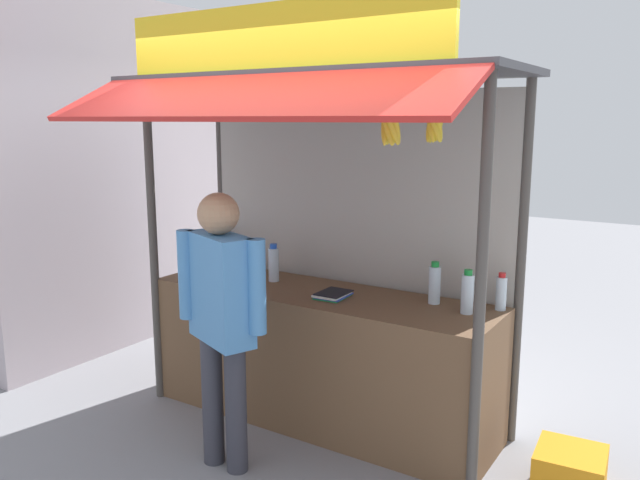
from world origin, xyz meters
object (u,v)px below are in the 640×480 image
(water_bottle_back_right, at_px, (274,264))
(water_bottle_far_right, at_px, (435,284))
(banana_bunch_leftmost, at_px, (434,127))
(water_bottle_mid_right, at_px, (467,293))
(plastic_crate, at_px, (570,472))
(magazine_stack_back_left, at_px, (220,274))
(magazine_stack_far_left, at_px, (333,295))
(water_bottle_rear_center, at_px, (219,250))
(vendor_person, at_px, (221,307))
(banana_bunch_rightmost, at_px, (391,129))
(water_bottle_front_left, at_px, (501,293))
(water_bottle_front_right, at_px, (221,247))

(water_bottle_back_right, bearing_deg, water_bottle_far_right, 4.39)
(water_bottle_far_right, height_order, banana_bunch_leftmost, banana_bunch_leftmost)
(water_bottle_mid_right, xyz_separation_m, plastic_crate, (0.65, -0.10, -0.88))
(magazine_stack_back_left, xyz_separation_m, magazine_stack_far_left, (0.90, 0.05, -0.03))
(magazine_stack_back_left, bearing_deg, magazine_stack_far_left, 3.27)
(water_bottle_back_right, xyz_separation_m, water_bottle_rear_center, (-0.58, 0.09, 0.02))
(vendor_person, xyz_separation_m, plastic_crate, (1.76, 0.79, -0.85))
(water_bottle_far_right, xyz_separation_m, water_bottle_mid_right, (0.24, -0.09, -0.00))
(banana_bunch_rightmost, distance_m, plastic_crate, 2.08)
(banana_bunch_leftmost, xyz_separation_m, plastic_crate, (0.68, 0.41, -1.84))
(water_bottle_back_right, xyz_separation_m, magazine_stack_far_left, (0.57, -0.13, -0.11))
(water_bottle_front_left, xyz_separation_m, water_bottle_back_right, (-1.55, -0.18, 0.02))
(magazine_stack_back_left, distance_m, banana_bunch_leftmost, 2.03)
(banana_bunch_rightmost, bearing_deg, water_bottle_mid_right, 62.85)
(water_bottle_front_left, relative_size, vendor_person, 0.14)
(banana_bunch_rightmost, height_order, vendor_person, banana_bunch_rightmost)
(magazine_stack_back_left, bearing_deg, vendor_person, -48.24)
(plastic_crate, bearing_deg, water_bottle_back_right, 177.13)
(banana_bunch_leftmost, xyz_separation_m, vendor_person, (-1.08, -0.38, -0.99))
(water_bottle_back_right, relative_size, banana_bunch_leftmost, 1.03)
(water_bottle_front_right, distance_m, water_bottle_rear_center, 0.13)
(magazine_stack_back_left, height_order, vendor_person, vendor_person)
(magazine_stack_back_left, bearing_deg, banana_bunch_rightmost, -12.54)
(water_bottle_mid_right, bearing_deg, banana_bunch_rightmost, -117.15)
(water_bottle_rear_center, bearing_deg, water_bottle_front_right, 124.50)
(water_bottle_back_right, bearing_deg, banana_bunch_rightmost, -24.16)
(water_bottle_far_right, distance_m, water_bottle_front_left, 0.40)
(water_bottle_back_right, distance_m, vendor_person, 0.94)
(water_bottle_rear_center, bearing_deg, water_bottle_mid_right, -2.55)
(water_bottle_far_right, height_order, water_bottle_rear_center, water_bottle_rear_center)
(water_bottle_front_left, bearing_deg, magazine_stack_far_left, -162.57)
(water_bottle_front_right, xyz_separation_m, magazine_stack_far_left, (1.22, -0.33, -0.12))
(water_bottle_front_right, distance_m, magazine_stack_far_left, 1.27)
(water_bottle_far_right, distance_m, magazine_stack_far_left, 0.64)
(water_bottle_back_right, relative_size, water_bottle_rear_center, 0.88)
(vendor_person, bearing_deg, water_bottle_far_right, 70.53)
(water_bottle_back_right, distance_m, plastic_crate, 2.24)
(water_bottle_front_right, relative_size, plastic_crate, 0.83)
(water_bottle_mid_right, relative_size, vendor_person, 0.16)
(magazine_stack_back_left, height_order, banana_bunch_leftmost, banana_bunch_leftmost)
(water_bottle_mid_right, xyz_separation_m, magazine_stack_back_left, (-1.74, -0.18, -0.08))
(water_bottle_mid_right, bearing_deg, water_bottle_front_right, 174.61)
(water_bottle_rear_center, relative_size, banana_bunch_leftmost, 1.16)
(magazine_stack_back_left, bearing_deg, plastic_crate, 1.96)
(banana_bunch_leftmost, distance_m, banana_bunch_rightmost, 0.24)
(water_bottle_rear_center, bearing_deg, banana_bunch_leftmost, -17.02)
(magazine_stack_far_left, bearing_deg, vendor_person, -109.53)
(water_bottle_front_right, distance_m, water_bottle_front_left, 2.21)
(water_bottle_mid_right, relative_size, banana_bunch_rightmost, 0.94)
(banana_bunch_rightmost, bearing_deg, water_bottle_back_right, 155.84)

